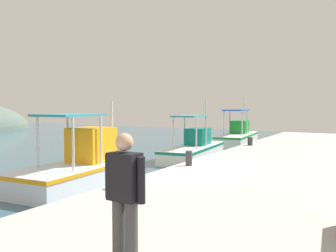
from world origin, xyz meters
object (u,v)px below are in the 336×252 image
object	(u,v)px
fishing_boat_third	(194,148)
mooring_bollard_second	(122,179)
mooring_bollard_fourth	(250,141)
fisherman_standing	(125,194)
fishing_boat_second	(82,166)
mooring_bollard_third	(189,158)
fishing_boat_fourth	(238,137)

from	to	relation	value
fishing_boat_third	mooring_bollard_second	size ratio (longest dim) A/B	13.43
mooring_bollard_fourth	fisherman_standing	bearing A→B (deg)	-169.50
fishing_boat_second	mooring_bollard_third	distance (m)	3.85
fishing_boat_third	mooring_bollard_third	world-z (taller)	fishing_boat_third
fishing_boat_third	fisherman_standing	bearing A→B (deg)	-157.73
mooring_bollard_second	mooring_bollard_third	xyz separation A→B (m)	(3.66, 0.00, 0.03)
fishing_boat_fourth	fishing_boat_third	bearing A→B (deg)	177.78
fishing_boat_second	fisherman_standing	size ratio (longest dim) A/B	3.31
mooring_bollard_second	fishing_boat_second	bearing A→B (deg)	57.00
fishing_boat_third	mooring_bollard_second	world-z (taller)	fishing_boat_third
mooring_bollard_second	fisherman_standing	bearing A→B (deg)	-141.65
fishing_boat_second	mooring_bollard_third	size ratio (longest dim) A/B	10.98
fishing_boat_second	fishing_boat_third	world-z (taller)	fishing_boat_third
fishing_boat_second	mooring_bollard_fourth	xyz separation A→B (m)	(8.36, -3.59, 0.36)
fishing_boat_fourth	mooring_bollard_second	size ratio (longest dim) A/B	13.78
fishing_boat_second	fishing_boat_third	bearing A→B (deg)	-5.90
mooring_bollard_third	mooring_bollard_second	bearing A→B (deg)	-180.00
fishing_boat_fourth	fisherman_standing	distance (m)	20.29
fisherman_standing	mooring_bollard_third	bearing A→B (deg)	20.48
fishing_boat_fourth	mooring_bollard_second	bearing A→B (deg)	-171.10
fishing_boat_fourth	mooring_bollard_fourth	world-z (taller)	fishing_boat_fourth
fishing_boat_second	fishing_boat_fourth	xyz separation A→B (m)	(14.00, -1.03, 0.00)
mooring_bollard_fourth	fishing_boat_second	bearing A→B (deg)	156.77
fisherman_standing	fishing_boat_second	bearing A→B (deg)	47.80
fishing_boat_second	fisherman_standing	bearing A→B (deg)	-132.20
mooring_bollard_second	mooring_bollard_fourth	bearing A→B (deg)	0.00
mooring_bollard_second	mooring_bollard_fourth	size ratio (longest dim) A/B	1.05
fishing_boat_third	fishing_boat_fourth	bearing A→B (deg)	-2.22
fishing_boat_second	fishing_boat_fourth	world-z (taller)	fishing_boat_fourth
fishing_boat_fourth	fisherman_standing	xyz separation A→B (m)	(-19.60, -5.14, 1.05)
fishing_boat_third	mooring_bollard_fourth	world-z (taller)	fishing_boat_third
fisherman_standing	fishing_boat_third	bearing A→B (deg)	22.27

